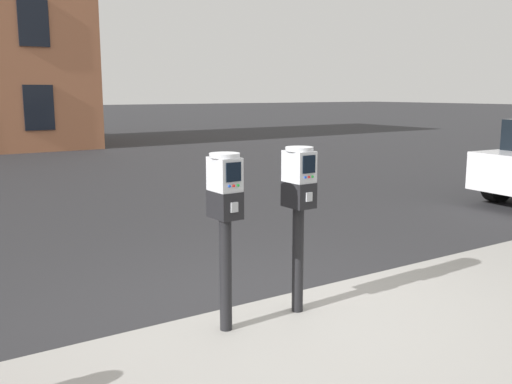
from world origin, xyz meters
TOP-DOWN VIEW (x-y plane):
  - ground_plane at (0.00, 0.00)m, footprint 160.00×160.00m
  - parking_meter_near_kerb at (-0.56, -0.16)m, footprint 0.22×0.26m
  - parking_meter_twin_adjacent at (0.10, -0.16)m, footprint 0.22×0.26m

SIDE VIEW (x-z plane):
  - ground_plane at x=0.00m, z-range 0.00..0.00m
  - parking_meter_near_kerb at x=-0.56m, z-range 0.39..1.70m
  - parking_meter_twin_adjacent at x=0.10m, z-range 0.39..1.71m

